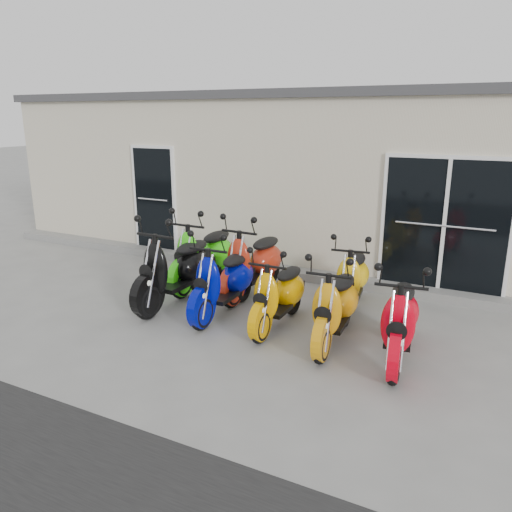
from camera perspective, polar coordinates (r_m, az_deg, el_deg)
The scene contains 14 objects.
ground at distance 7.65m, azimuth -2.05°, elevation -6.50°, with size 80.00×80.00×0.00m, color gray.
building at distance 11.97m, azimuth 10.15°, elevation 9.29°, with size 14.00×6.00×3.20m, color beige.
roof_cap at distance 11.91m, azimuth 10.55°, elevation 17.34°, with size 14.20×6.20×0.16m, color #3F3F42.
front_step at distance 9.34m, azimuth 3.95°, elevation -1.88°, with size 14.00×0.40×0.15m, color gray.
door_left at distance 10.81m, azimuth -11.52°, elevation 6.72°, with size 1.07×0.08×2.22m, color black.
door_right at distance 8.56m, azimuth 20.76°, elevation 3.69°, with size 2.02×0.08×2.22m, color black.
scooter_front_black at distance 7.87m, azimuth -9.18°, elevation -0.29°, with size 0.74×2.03×1.50m, color black, non-canonical shape.
scooter_front_blue at distance 7.38m, azimuth -3.71°, elevation -1.71°, with size 0.68×1.86×1.37m, color #02098E, non-canonical shape.
scooter_front_orange_a at distance 6.95m, azimuth 2.62°, elevation -3.36°, with size 0.61×1.69×1.25m, color #E29900, non-canonical shape.
scooter_front_orange_b at distance 6.53m, azimuth 9.10°, elevation -4.56°, with size 0.64×1.77×1.31m, color orange, non-canonical shape.
scooter_front_red at distance 6.26m, azimuth 16.22°, elevation -5.76°, with size 0.66×1.82×1.34m, color red, non-canonical shape.
scooter_back_green at distance 8.64m, azimuth -6.02°, elevation 1.12°, with size 0.72×1.97×1.46m, color #34E111, non-canonical shape.
scooter_back_red at distance 8.18m, azimuth -0.29°, elevation 0.32°, with size 0.71×1.95×1.44m, color #AE2612, non-canonical shape.
scooter_back_yellow at distance 7.73m, azimuth 11.02°, elevation -1.55°, with size 0.63×1.73×1.28m, color yellow, non-canonical shape.
Camera 1 is at (3.45, -6.19, 2.90)m, focal length 35.00 mm.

